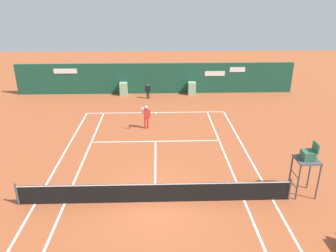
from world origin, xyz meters
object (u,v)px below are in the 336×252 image
at_px(player_on_baseline, 146,115).
at_px(tennis_ball_mid_court, 125,118).
at_px(tennis_ball_near_service_line, 215,121).
at_px(umpire_chair, 307,159).
at_px(ball_kid_centre_post, 148,90).

relative_size(player_on_baseline, tennis_ball_mid_court, 26.80).
distance_m(tennis_ball_near_service_line, tennis_ball_mid_court, 6.58).
bearing_deg(tennis_ball_near_service_line, umpire_chair, -74.88).
bearing_deg(tennis_ball_mid_court, ball_kid_centre_post, 72.16).
xyz_separation_m(umpire_chair, player_on_baseline, (-7.41, 8.08, -0.82)).
xyz_separation_m(umpire_chair, ball_kid_centre_post, (-7.48, 14.88, -1.03)).
height_order(player_on_baseline, tennis_ball_mid_court, player_on_baseline).
bearing_deg(umpire_chair, player_on_baseline, 42.53).
bearing_deg(tennis_ball_mid_court, umpire_chair, -48.08).
distance_m(player_on_baseline, tennis_ball_near_service_line, 5.13).
relative_size(ball_kid_centre_post, tennis_ball_mid_court, 19.16).
bearing_deg(ball_kid_centre_post, umpire_chair, 125.11).
relative_size(umpire_chair, tennis_ball_near_service_line, 38.20).
xyz_separation_m(umpire_chair, tennis_ball_near_service_line, (-2.50, 9.25, -1.75)).
height_order(umpire_chair, ball_kid_centre_post, umpire_chair).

